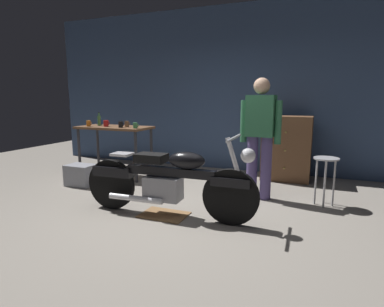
{
  "coord_description": "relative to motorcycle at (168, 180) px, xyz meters",
  "views": [
    {
      "loc": [
        1.63,
        -3.32,
        1.42
      ],
      "look_at": [
        -0.01,
        0.7,
        0.65
      ],
      "focal_mm": 30.07,
      "sensor_mm": 36.0,
      "label": 1
    }
  ],
  "objects": [
    {
      "name": "bottle",
      "position": [
        -2.11,
        1.46,
        0.55
      ],
      "size": [
        0.06,
        0.06,
        0.24
      ],
      "color": "#4C8C4C",
      "rests_on": "workbench"
    },
    {
      "name": "ground_plane",
      "position": [
        0.03,
        0.02,
        -0.45
      ],
      "size": [
        12.0,
        12.0,
        0.0
      ],
      "primitive_type": "plane",
      "color": "gray"
    },
    {
      "name": "mug_green_speckled",
      "position": [
        -1.23,
        1.28,
        0.5
      ],
      "size": [
        0.11,
        0.07,
        0.1
      ],
      "color": "#3D7F4C",
      "rests_on": "workbench"
    },
    {
      "name": "person_standing",
      "position": [
        0.86,
        1.12,
        0.48
      ],
      "size": [
        0.57,
        0.25,
        1.67
      ],
      "rotation": [
        0.0,
        0.0,
        3.05
      ],
      "color": "#564880",
      "rests_on": "ground_plane"
    },
    {
      "name": "drip_tray",
      "position": [
        -0.06,
        0.0,
        -0.44
      ],
      "size": [
        0.56,
        0.4,
        0.01
      ],
      "primitive_type": "cube",
      "color": "olive",
      "rests_on": "ground_plane"
    },
    {
      "name": "mug_orange_travel",
      "position": [
        -2.2,
        1.28,
        0.5
      ],
      "size": [
        0.11,
        0.07,
        0.1
      ],
      "color": "orange",
      "rests_on": "workbench"
    },
    {
      "name": "mug_blue_enamel",
      "position": [
        -2.24,
        1.65,
        0.51
      ],
      "size": [
        0.13,
        0.09,
        0.11
      ],
      "color": "#2D51AD",
      "rests_on": "workbench"
    },
    {
      "name": "workbench",
      "position": [
        -1.77,
        1.44,
        0.34
      ],
      "size": [
        1.3,
        0.64,
        0.9
      ],
      "color": "brown",
      "rests_on": "ground_plane"
    },
    {
      "name": "mug_black_matte",
      "position": [
        -1.53,
        1.3,
        0.5
      ],
      "size": [
        0.11,
        0.08,
        0.11
      ],
      "color": "black",
      "rests_on": "workbench"
    },
    {
      "name": "back_wall",
      "position": [
        0.03,
        2.82,
        1.1
      ],
      "size": [
        8.0,
        0.12,
        3.1
      ],
      "primitive_type": "cube",
      "color": "#384C70",
      "rests_on": "ground_plane"
    },
    {
      "name": "storage_bin",
      "position": [
        -1.92,
        0.69,
        -0.28
      ],
      "size": [
        0.44,
        0.32,
        0.34
      ],
      "primitive_type": "cube",
      "color": "gray",
      "rests_on": "ground_plane"
    },
    {
      "name": "mug_red_diner",
      "position": [
        -1.88,
        1.36,
        0.51
      ],
      "size": [
        0.12,
        0.08,
        0.11
      ],
      "color": "red",
      "rests_on": "workbench"
    },
    {
      "name": "mug_brown_stoneware",
      "position": [
        -1.5,
        1.43,
        0.5
      ],
      "size": [
        0.11,
        0.07,
        0.1
      ],
      "color": "brown",
      "rests_on": "workbench"
    },
    {
      "name": "wooden_dresser",
      "position": [
        1.1,
        2.32,
        0.1
      ],
      "size": [
        0.8,
        0.47,
        1.1
      ],
      "color": "brown",
      "rests_on": "ground_plane"
    },
    {
      "name": "motorcycle",
      "position": [
        0.0,
        0.0,
        0.0
      ],
      "size": [
        2.19,
        0.6,
        1.0
      ],
      "rotation": [
        0.0,
        0.0,
        0.04
      ],
      "color": "black",
      "rests_on": "ground_plane"
    },
    {
      "name": "shop_stool",
      "position": [
        1.73,
        1.13,
        0.05
      ],
      "size": [
        0.32,
        0.32,
        0.64
      ],
      "color": "#B2B2B7",
      "rests_on": "ground_plane"
    }
  ]
}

